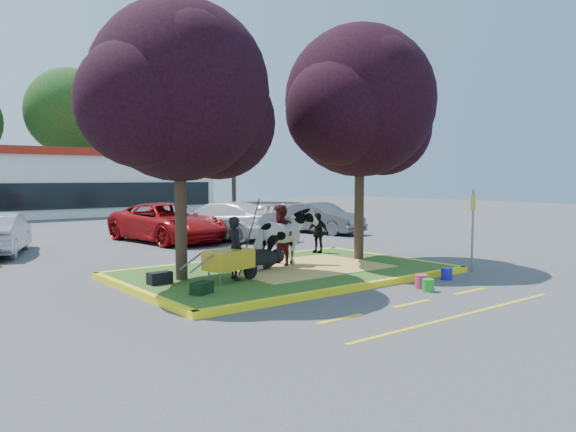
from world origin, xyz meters
TOP-DOWN VIEW (x-y plane):
  - ground at (0.00, 0.00)m, footprint 90.00×90.00m
  - median_island at (0.00, 0.00)m, footprint 8.00×5.00m
  - curb_near at (0.00, -2.58)m, footprint 8.30×0.16m
  - curb_far at (0.00, 2.58)m, footprint 8.30×0.16m
  - curb_left at (-4.08, 0.00)m, footprint 0.16×5.30m
  - curb_right at (4.08, 0.00)m, footprint 0.16×5.30m
  - straw_bedding at (0.60, 0.00)m, footprint 4.20×3.00m
  - tree_purple_left at (-2.78, 0.38)m, footprint 5.06×4.20m
  - tree_purple_right at (2.92, 0.18)m, footprint 5.30×4.40m
  - fire_lane_stripe_a at (-2.00, -4.20)m, footprint 1.10×0.12m
  - fire_lane_stripe_b at (0.00, -4.20)m, footprint 1.10×0.12m
  - fire_lane_stripe_c at (2.00, -4.20)m, footprint 1.10×0.12m
  - fire_lane_long at (0.00, -5.40)m, footprint 6.00×0.10m
  - retail_building at (2.00, 27.98)m, footprint 20.40×8.40m
  - treeline at (1.23, 37.61)m, footprint 46.58×7.80m
  - cow at (0.23, 0.33)m, footprint 1.98×1.12m
  - calf at (-0.65, 0.38)m, footprint 1.37×0.88m
  - handler at (-1.82, -0.42)m, footprint 0.46×0.60m
  - visitor_a at (0.29, 0.57)m, footprint 0.71×0.87m
  - visitor_b at (2.81, 1.94)m, footprint 0.54×0.81m
  - wheelbarrow at (-2.09, -0.58)m, footprint 1.98×0.89m
  - gear_bag_dark at (-3.46, 0.20)m, footprint 0.55×0.32m
  - gear_bag_green at (-3.25, -1.36)m, footprint 0.54×0.45m
  - sign_post at (4.30, -2.70)m, footprint 0.31×0.11m
  - bucket_green at (1.23, -3.64)m, footprint 0.31×0.31m
  - bucket_pink at (1.41, -3.30)m, footprint 0.31×0.31m
  - bucket_blue at (2.78, -3.00)m, footprint 0.34×0.34m
  - car_red at (0.94, 8.87)m, footprint 3.22×5.82m
  - car_white at (3.03, 8.31)m, footprint 4.13×5.78m
  - car_grey at (7.96, 7.70)m, footprint 2.26×4.44m

SIDE VIEW (x-z plane):
  - ground at x=0.00m, z-range 0.00..0.00m
  - fire_lane_stripe_a at x=-2.00m, z-range 0.00..0.01m
  - fire_lane_stripe_b at x=0.00m, z-range 0.00..0.01m
  - fire_lane_stripe_c at x=2.00m, z-range 0.00..0.01m
  - fire_lane_long at x=0.00m, z-range 0.00..0.01m
  - median_island at x=0.00m, z-range 0.00..0.15m
  - curb_near at x=0.00m, z-range 0.00..0.15m
  - curb_far at x=0.00m, z-range 0.00..0.15m
  - curb_left at x=-4.08m, z-range 0.00..0.15m
  - curb_right at x=4.08m, z-range 0.00..0.15m
  - bucket_green at x=1.23m, z-range 0.00..0.28m
  - bucket_blue at x=2.78m, z-range 0.00..0.30m
  - straw_bedding at x=0.60m, z-range 0.15..0.16m
  - bucket_pink at x=1.41m, z-range 0.00..0.31m
  - gear_bag_green at x=-3.25m, z-range 0.15..0.40m
  - gear_bag_dark at x=-3.46m, z-range 0.15..0.42m
  - calf at x=-0.65m, z-range 0.15..0.71m
  - wheelbarrow at x=-2.09m, z-range 0.29..1.04m
  - car_grey at x=7.96m, z-range 0.00..1.40m
  - car_red at x=0.94m, z-range 0.00..1.54m
  - car_white at x=3.03m, z-range 0.00..1.55m
  - visitor_b at x=2.81m, z-range 0.15..1.44m
  - handler at x=-1.82m, z-range 0.15..1.64m
  - cow at x=0.23m, z-range 0.15..1.74m
  - visitor_a at x=0.29m, z-range 0.15..1.82m
  - sign_post at x=4.30m, z-range 0.24..2.47m
  - retail_building at x=2.00m, z-range 0.05..4.45m
  - tree_purple_left at x=-2.78m, z-range 1.10..7.61m
  - tree_purple_right at x=2.92m, z-range 1.15..7.97m
  - treeline at x=1.23m, z-range 0.42..15.05m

